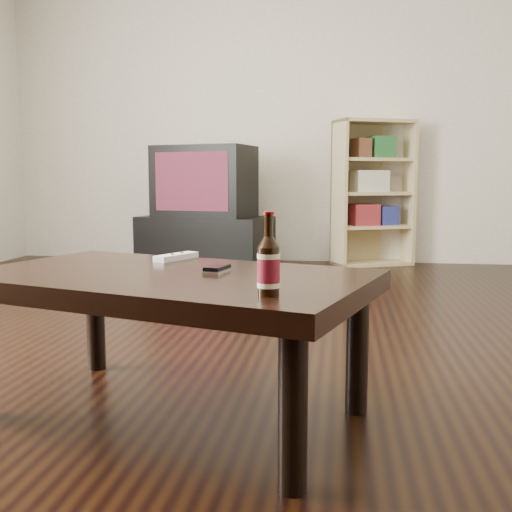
# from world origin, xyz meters

# --- Properties ---
(floor) EXTENTS (5.00, 6.00, 0.01)m
(floor) POSITION_xyz_m (0.00, 0.00, -0.01)
(floor) COLOR black
(floor) RESTS_ON ground
(wall_back) EXTENTS (5.00, 0.02, 2.70)m
(wall_back) POSITION_xyz_m (0.00, 3.01, 1.35)
(wall_back) COLOR beige
(wall_back) RESTS_ON ground
(tv_stand) EXTENTS (1.14, 0.75, 0.42)m
(tv_stand) POSITION_xyz_m (-0.64, 2.49, 0.21)
(tv_stand) COLOR black
(tv_stand) RESTS_ON floor
(tv) EXTENTS (0.85, 0.63, 0.57)m
(tv) POSITION_xyz_m (-0.64, 2.49, 0.70)
(tv) COLOR black
(tv) RESTS_ON tv_stand
(bookshelf) EXTENTS (0.71, 0.53, 1.21)m
(bookshelf) POSITION_xyz_m (0.71, 2.85, 0.63)
(bookshelf) COLOR tan
(bookshelf) RESTS_ON floor
(coffee_table) EXTENTS (1.32, 1.00, 0.44)m
(coffee_table) POSITION_xyz_m (-0.04, -0.60, 0.38)
(coffee_table) COLOR black
(coffee_table) RESTS_ON floor
(beer_bottle) EXTENTS (0.06, 0.06, 0.20)m
(beer_bottle) POSITION_xyz_m (0.29, -0.91, 0.51)
(beer_bottle) COLOR black
(beer_bottle) RESTS_ON coffee_table
(phone) EXTENTS (0.07, 0.11, 0.02)m
(phone) POSITION_xyz_m (0.10, -0.56, 0.45)
(phone) COLOR silver
(phone) RESTS_ON coffee_table
(remote) EXTENTS (0.12, 0.18, 0.02)m
(remote) POSITION_xyz_m (-0.10, -0.31, 0.45)
(remote) COLOR silver
(remote) RESTS_ON coffee_table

